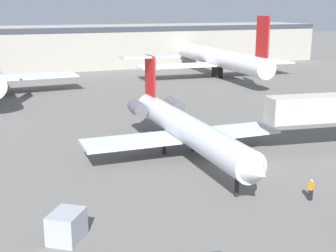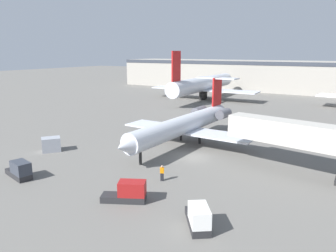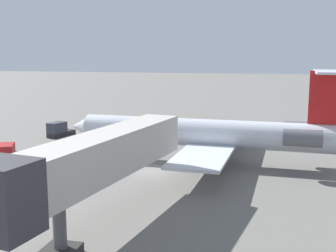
# 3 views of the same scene
# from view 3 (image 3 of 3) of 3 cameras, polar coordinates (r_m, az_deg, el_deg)

# --- Properties ---
(ground_plane) EXTENTS (400.00, 400.00, 0.10)m
(ground_plane) POSITION_cam_3_polar(r_m,az_deg,el_deg) (38.82, -2.38, -6.06)
(ground_plane) COLOR #66635E
(regional_jet) EXTENTS (20.04, 28.17, 8.98)m
(regional_jet) POSITION_cam_3_polar(r_m,az_deg,el_deg) (40.72, 5.99, -0.87)
(regional_jet) COLOR silver
(regional_jet) RESTS_ON ground_plane
(jet_bridge) EXTENTS (18.33, 5.80, 6.05)m
(jet_bridge) POSITION_cam_3_polar(r_m,az_deg,el_deg) (24.56, -10.50, -4.80)
(jet_bridge) COLOR #B7B2A8
(jet_bridge) RESTS_ON ground_plane
(ground_crew_marshaller) EXTENTS (0.47, 0.40, 1.69)m
(ground_crew_marshaller) POSITION_cam_3_polar(r_m,az_deg,el_deg) (41.27, -14.30, -4.11)
(ground_crew_marshaller) COLOR black
(ground_crew_marshaller) RESTS_ON ground_plane
(baggage_tug_lead) EXTENTS (4.21, 2.26, 1.90)m
(baggage_tug_lead) POSITION_cam_3_polar(r_m,az_deg,el_deg) (56.17, -14.35, -0.54)
(baggage_tug_lead) COLOR #262628
(baggage_tug_lead) RESTS_ON ground_plane
(baggage_tug_trailing) EXTENTS (4.20, 3.05, 1.90)m
(baggage_tug_trailing) POSITION_cam_3_polar(r_m,az_deg,el_deg) (44.20, -20.69, -3.56)
(baggage_tug_trailing) COLOR #262628
(baggage_tug_trailing) RESTS_ON ground_plane
(cargo_container_uld) EXTENTS (2.90, 3.01, 1.89)m
(cargo_container_uld) POSITION_cam_3_polar(r_m,az_deg,el_deg) (57.41, -4.77, 0.05)
(cargo_container_uld) COLOR #999EA8
(cargo_container_uld) RESTS_ON ground_plane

